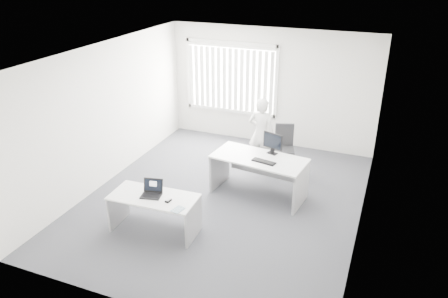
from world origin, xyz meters
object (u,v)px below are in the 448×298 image
at_px(desk_near, 154,206).
at_px(desk_far, 259,168).
at_px(office_chair, 284,154).
at_px(monitor, 273,143).
at_px(laptop, 151,190).
at_px(person, 261,133).

relative_size(desk_near, desk_far, 0.80).
distance_m(office_chair, monitor, 1.31).
distance_m(desk_far, laptop, 2.22).
bearing_deg(desk_near, office_chair, 63.75).
xyz_separation_m(laptop, monitor, (1.46, 2.07, 0.22)).
relative_size(person, laptop, 4.82).
relative_size(person, monitor, 3.78).
relative_size(desk_near, laptop, 4.50).
xyz_separation_m(desk_near, desk_far, (1.25, 1.78, 0.10)).
xyz_separation_m(person, monitor, (0.51, -0.93, 0.22)).
xyz_separation_m(desk_far, monitor, (0.18, 0.27, 0.43)).
xyz_separation_m(desk_near, office_chair, (1.39, 3.15, -0.18)).
relative_size(laptop, monitor, 0.78).
bearing_deg(desk_near, person, 70.48).
relative_size(desk_far, person, 1.17).
bearing_deg(desk_far, laptop, -118.40).
height_order(desk_near, monitor, monitor).
bearing_deg(office_chair, person, -178.12).
bearing_deg(person, desk_near, 76.66).
height_order(desk_near, office_chair, office_chair).
bearing_deg(monitor, laptop, -106.93).
bearing_deg(laptop, office_chair, 53.64).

